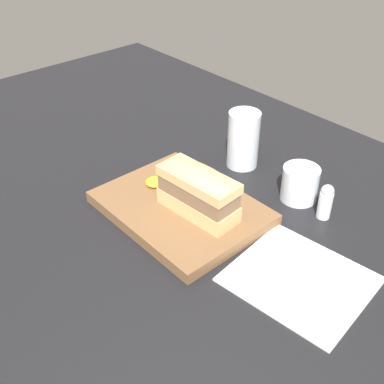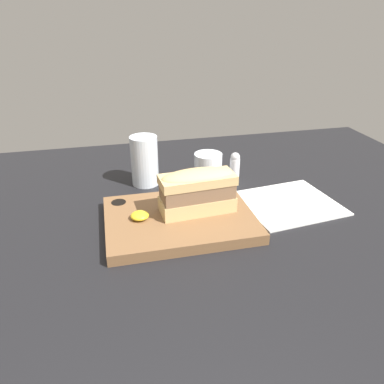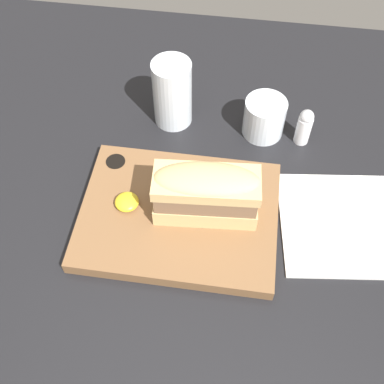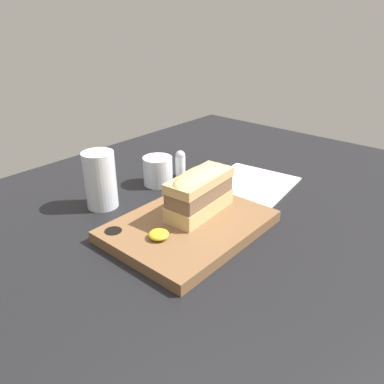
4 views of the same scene
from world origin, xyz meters
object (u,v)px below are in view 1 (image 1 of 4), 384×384
(wine_glass, at_px, (300,185))
(napkin, at_px, (300,279))
(water_glass, at_px, (243,143))
(serving_board, at_px, (181,208))
(sandwich, at_px, (198,189))
(salt_shaker, at_px, (326,201))

(wine_glass, xyz_separation_m, napkin, (0.15, -0.18, -0.03))
(water_glass, bearing_deg, serving_board, -78.50)
(sandwich, bearing_deg, napkin, 5.25)
(water_glass, bearing_deg, wine_glass, -3.09)
(napkin, bearing_deg, water_glass, 148.72)
(serving_board, relative_size, salt_shaker, 4.23)
(serving_board, xyz_separation_m, wine_glass, (0.12, 0.21, 0.02))
(wine_glass, distance_m, napkin, 0.24)
(napkin, bearing_deg, sandwich, -174.75)
(sandwich, height_order, wine_glass, sandwich)
(serving_board, distance_m, wine_glass, 0.25)
(serving_board, height_order, water_glass, water_glass)
(napkin, height_order, salt_shaker, salt_shaker)
(wine_glass, distance_m, salt_shaker, 0.07)
(serving_board, height_order, salt_shaker, salt_shaker)
(wine_glass, bearing_deg, napkin, -50.95)
(water_glass, bearing_deg, salt_shaker, -5.15)
(serving_board, xyz_separation_m, napkin, (0.27, 0.03, -0.01))
(water_glass, bearing_deg, sandwich, -67.75)
(sandwich, distance_m, salt_shaker, 0.25)
(serving_board, bearing_deg, water_glass, 101.50)
(serving_board, xyz_separation_m, water_glass, (-0.05, 0.22, 0.04))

